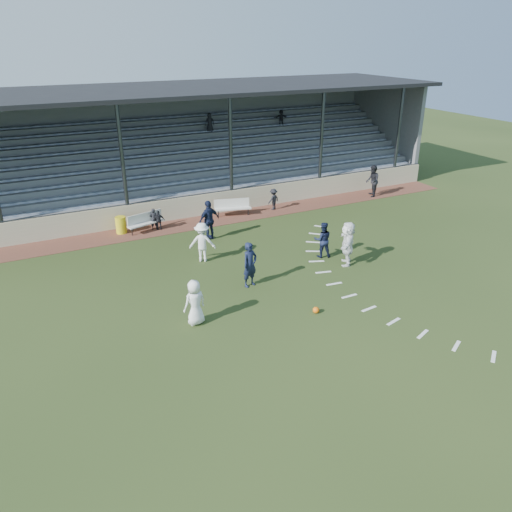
% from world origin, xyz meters
% --- Properties ---
extents(ground, '(90.00, 90.00, 0.00)m').
position_xyz_m(ground, '(0.00, 0.00, 0.00)').
color(ground, '#283716').
rests_on(ground, ground).
extents(cinder_track, '(34.00, 2.00, 0.02)m').
position_xyz_m(cinder_track, '(0.00, 10.50, 0.01)').
color(cinder_track, '#582E23').
rests_on(cinder_track, ground).
extents(retaining_wall, '(34.00, 0.18, 1.20)m').
position_xyz_m(retaining_wall, '(0.00, 11.55, 0.60)').
color(retaining_wall, beige).
rests_on(retaining_wall, ground).
extents(bench_left, '(2.03, 1.00, 0.95)m').
position_xyz_m(bench_left, '(-2.39, 10.55, 0.58)').
color(bench_left, beige).
rests_on(bench_left, cinder_track).
extents(bench_right, '(2.04, 0.95, 0.95)m').
position_xyz_m(bench_right, '(2.61, 10.71, 0.58)').
color(bench_right, beige).
rests_on(bench_right, cinder_track).
extents(trash_bin, '(0.54, 0.54, 0.87)m').
position_xyz_m(trash_bin, '(-3.61, 10.79, 0.45)').
color(trash_bin, gold).
rests_on(trash_bin, cinder_track).
extents(football, '(0.24, 0.24, 0.24)m').
position_xyz_m(football, '(0.98, -0.49, 0.12)').
color(football, orange).
rests_on(football, ground).
extents(player_white_lead, '(0.91, 0.68, 1.68)m').
position_xyz_m(player_white_lead, '(-3.23, 0.82, 0.84)').
color(player_white_lead, white).
rests_on(player_white_lead, ground).
extents(player_navy_lead, '(0.79, 0.63, 1.88)m').
position_xyz_m(player_navy_lead, '(-0.24, 2.57, 0.94)').
color(player_navy_lead, '#121832').
rests_on(player_navy_lead, ground).
extents(player_navy_mid, '(0.99, 0.90, 1.68)m').
position_xyz_m(player_navy_mid, '(4.00, 3.69, 0.84)').
color(player_navy_mid, '#121832').
rests_on(player_navy_mid, ground).
extents(player_white_wing, '(1.35, 1.12, 1.82)m').
position_xyz_m(player_white_wing, '(-1.08, 5.71, 0.91)').
color(player_white_wing, white).
rests_on(player_white_wing, ground).
extents(player_navy_wing, '(1.26, 0.79, 2.01)m').
position_xyz_m(player_navy_wing, '(0.16, 8.02, 1.00)').
color(player_navy_wing, '#121832').
rests_on(player_navy_wing, ground).
extents(player_white_back, '(1.55, 1.84, 1.99)m').
position_xyz_m(player_white_back, '(4.53, 2.54, 0.99)').
color(player_white_back, white).
rests_on(player_white_back, ground).
extents(official, '(1.12, 1.20, 1.96)m').
position_xyz_m(official, '(11.94, 10.12, 1.00)').
color(official, black).
rests_on(official, cinder_track).
extents(sub_left_near, '(0.47, 0.37, 1.14)m').
position_xyz_m(sub_left_near, '(-1.95, 10.54, 0.59)').
color(sub_left_near, black).
rests_on(sub_left_near, cinder_track).
extents(sub_left_far, '(0.65, 0.43, 1.03)m').
position_xyz_m(sub_left_far, '(-1.73, 10.37, 0.54)').
color(sub_left_far, black).
rests_on(sub_left_far, cinder_track).
extents(sub_right, '(0.91, 0.70, 1.24)m').
position_xyz_m(sub_right, '(5.18, 10.60, 0.64)').
color(sub_right, black).
rests_on(sub_right, cinder_track).
extents(grandstand, '(34.60, 9.00, 6.61)m').
position_xyz_m(grandstand, '(0.00, 16.26, 2.20)').
color(grandstand, slate).
rests_on(grandstand, ground).
extents(penalty_arc, '(3.89, 14.63, 0.01)m').
position_xyz_m(penalty_arc, '(4.12, 0.00, 0.01)').
color(penalty_arc, white).
rests_on(penalty_arc, ground).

